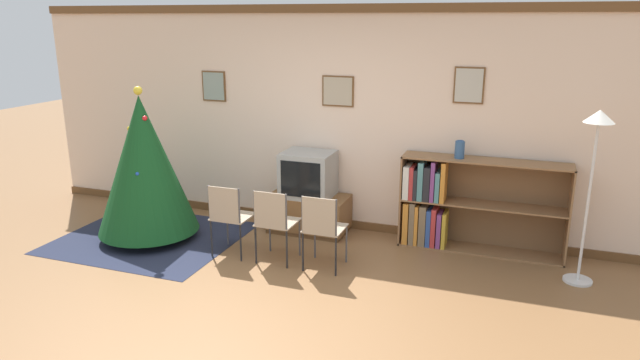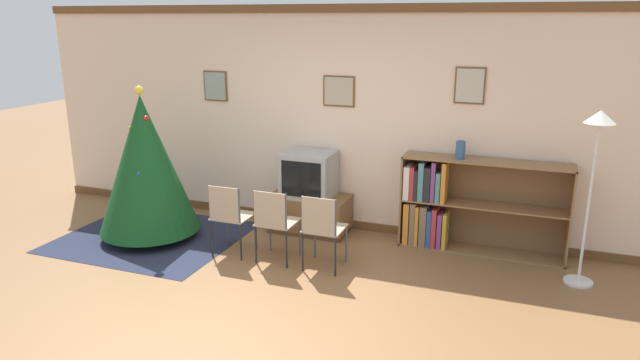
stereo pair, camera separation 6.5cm
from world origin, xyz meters
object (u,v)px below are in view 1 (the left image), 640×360
at_px(television, 308,174).
at_px(folding_chair_right, 322,227).
at_px(bookshelf, 449,205).
at_px(tv_console, 308,213).
at_px(christmas_tree, 144,165).
at_px(vase, 460,149).
at_px(folding_chair_left, 229,215).
at_px(standing_lamp, 595,152).
at_px(folding_chair_center, 274,221).

bearing_deg(television, folding_chair_right, -61.69).
bearing_deg(television, bookshelf, 3.19).
bearing_deg(television, tv_console, 90.00).
xyz_separation_m(television, folding_chair_right, (0.54, -1.00, -0.26)).
relative_size(christmas_tree, television, 3.00).
height_order(tv_console, folding_chair_right, folding_chair_right).
xyz_separation_m(folding_chair_right, vase, (1.21, 1.08, 0.69)).
xyz_separation_m(folding_chair_left, standing_lamp, (3.58, 0.61, 0.86)).
bearing_deg(vase, folding_chair_right, -138.26).
bearing_deg(folding_chair_right, bookshelf, 43.87).
distance_m(television, folding_chair_right, 1.17).
bearing_deg(folding_chair_right, standing_lamp, 13.75).
bearing_deg(standing_lamp, tv_console, 172.63).
bearing_deg(folding_chair_left, tv_console, 61.75).
height_order(tv_console, folding_chair_left, folding_chair_left).
bearing_deg(folding_chair_center, standing_lamp, 11.38).
bearing_deg(tv_console, standing_lamp, -7.37).
bearing_deg(bookshelf, standing_lamp, -19.61).
height_order(bookshelf, standing_lamp, standing_lamp).
relative_size(folding_chair_left, folding_chair_center, 1.00).
xyz_separation_m(folding_chair_center, vase, (1.75, 1.08, 0.69)).
height_order(folding_chair_center, vase, vase).
distance_m(television, standing_lamp, 3.12).
relative_size(tv_console, folding_chair_left, 1.18).
height_order(bookshelf, vase, vase).
distance_m(folding_chair_left, bookshelf, 2.48).
bearing_deg(folding_chair_right, television, 118.31).
height_order(christmas_tree, television, christmas_tree).
xyz_separation_m(tv_console, standing_lamp, (3.04, -0.39, 1.10)).
height_order(tv_console, bookshelf, bookshelf).
xyz_separation_m(christmas_tree, standing_lamp, (4.74, 0.47, 0.42)).
relative_size(bookshelf, standing_lamp, 1.04).
relative_size(television, folding_chair_right, 0.73).
relative_size(television, bookshelf, 0.33).
xyz_separation_m(tv_console, folding_chair_center, (-0.00, -1.01, 0.24)).
bearing_deg(christmas_tree, bookshelf, 15.81).
height_order(folding_chair_right, bookshelf, bookshelf).
bearing_deg(bookshelf, vase, -11.15).
distance_m(folding_chair_center, standing_lamp, 3.22).
distance_m(tv_console, bookshelf, 1.71).
relative_size(christmas_tree, vase, 9.07).
relative_size(tv_console, vase, 4.87).
height_order(christmas_tree, standing_lamp, christmas_tree).
distance_m(folding_chair_center, folding_chair_right, 0.54).
distance_m(christmas_tree, bookshelf, 3.54).
bearing_deg(vase, folding_chair_left, -154.74).
distance_m(television, folding_chair_left, 1.17).
xyz_separation_m(christmas_tree, bookshelf, (3.38, 0.96, -0.40)).
height_order(folding_chair_right, standing_lamp, standing_lamp).
height_order(tv_console, standing_lamp, standing_lamp).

